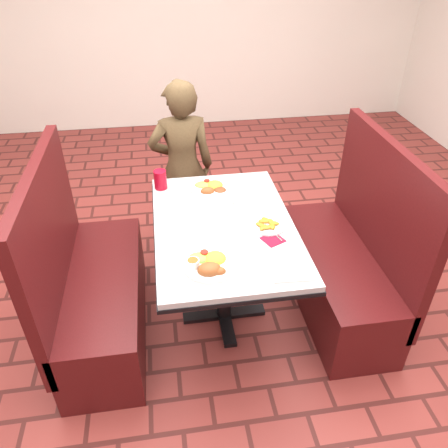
{
  "coord_description": "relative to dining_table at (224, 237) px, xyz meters",
  "views": [
    {
      "loc": [
        -0.32,
        -2.05,
        2.18
      ],
      "look_at": [
        0.0,
        0.0,
        0.75
      ],
      "focal_mm": 35.0,
      "sensor_mm": 36.0,
      "label": 1
    }
  ],
  "objects": [
    {
      "name": "diner_person",
      "position": [
        -0.18,
        0.91,
        0.01
      ],
      "size": [
        0.5,
        0.34,
        1.33
      ],
      "primitive_type": "imported",
      "rotation": [
        0.0,
        0.0,
        3.19
      ],
      "color": "brown",
      "rests_on": "ground"
    },
    {
      "name": "maroon_napkin",
      "position": [
        0.24,
        -0.19,
        0.1
      ],
      "size": [
        0.14,
        0.14,
        0.0
      ],
      "primitive_type": "cube",
      "rotation": [
        0.0,
        0.0,
        0.43
      ],
      "color": "maroon",
      "rests_on": "dining_table"
    },
    {
      "name": "fork_utensil",
      "position": [
        -0.12,
        -0.42,
        0.11
      ],
      "size": [
        0.04,
        0.15,
        0.0
      ],
      "primitive_type": "cube",
      "rotation": [
        0.0,
        0.0,
        -0.22
      ],
      "color": "silver",
      "rests_on": "dining_table"
    },
    {
      "name": "knife_utensil",
      "position": [
        -0.05,
        -0.35,
        0.11
      ],
      "size": [
        0.05,
        0.18,
        0.0
      ],
      "primitive_type": "cube",
      "rotation": [
        0.0,
        0.0,
        0.23
      ],
      "color": "silver",
      "rests_on": "dining_table"
    },
    {
      "name": "plantain_plate",
      "position": [
        0.24,
        -0.07,
        0.11
      ],
      "size": [
        0.2,
        0.2,
        0.03
      ],
      "rotation": [
        0.0,
        0.0,
        -0.11
      ],
      "color": "white",
      "rests_on": "dining_table"
    },
    {
      "name": "red_tumbler",
      "position": [
        -0.34,
        0.48,
        0.16
      ],
      "size": [
        0.08,
        0.08,
        0.12
      ],
      "primitive_type": "cylinder",
      "color": "#AF0B1E",
      "rests_on": "dining_table"
    },
    {
      "name": "spoon_utensil",
      "position": [
        0.27,
        -0.16,
        0.1
      ],
      "size": [
        0.05,
        0.13,
        0.0
      ],
      "primitive_type": "cube",
      "rotation": [
        0.0,
        0.0,
        0.3
      ],
      "color": "#B9B9BD",
      "rests_on": "dining_table"
    },
    {
      "name": "far_dinner_plate",
      "position": [
        -0.02,
        0.41,
        0.12
      ],
      "size": [
        0.26,
        0.26,
        0.07
      ],
      "rotation": [
        0.0,
        0.0,
        -0.35
      ],
      "color": "white",
      "rests_on": "dining_table"
    },
    {
      "name": "booth_bench_right",
      "position": [
        0.8,
        0.0,
        -0.32
      ],
      "size": [
        0.47,
        1.2,
        1.17
      ],
      "color": "#4A1111",
      "rests_on": "ground"
    },
    {
      "name": "dining_table",
      "position": [
        0.0,
        0.0,
        0.0
      ],
      "size": [
        0.81,
        1.21,
        0.75
      ],
      "color": "#B3B7B8",
      "rests_on": "ground"
    },
    {
      "name": "near_dinner_plate",
      "position": [
        -0.13,
        -0.37,
        0.13
      ],
      "size": [
        0.28,
        0.28,
        0.09
      ],
      "rotation": [
        0.0,
        0.0,
        0.33
      ],
      "color": "white",
      "rests_on": "dining_table"
    },
    {
      "name": "paper_napkin",
      "position": [
        0.26,
        -0.47,
        0.1
      ],
      "size": [
        0.21,
        0.16,
        0.01
      ],
      "primitive_type": "cube",
      "rotation": [
        0.0,
        0.0,
        -0.05
      ],
      "color": "silver",
      "rests_on": "dining_table"
    },
    {
      "name": "room",
      "position": [
        0.0,
        0.0,
        1.26
      ],
      "size": [
        7.0,
        7.04,
        2.82
      ],
      "color": "maroon",
      "rests_on": "ground"
    },
    {
      "name": "booth_bench_left",
      "position": [
        -0.8,
        0.0,
        -0.32
      ],
      "size": [
        0.47,
        1.2,
        1.17
      ],
      "color": "#4A1111",
      "rests_on": "ground"
    },
    {
      "name": "lettuce_shreds",
      "position": [
        0.04,
        0.06,
        0.1
      ],
      "size": [
        0.28,
        0.32,
        0.0
      ],
      "primitive_type": null,
      "color": "#86BB4B",
      "rests_on": "dining_table"
    }
  ]
}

